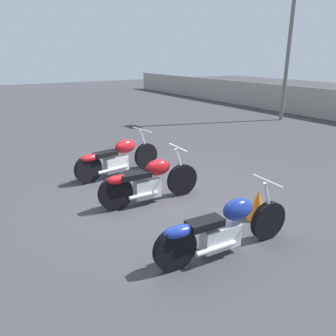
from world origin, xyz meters
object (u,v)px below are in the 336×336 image
at_px(motorcycle_slot_0, 117,158).
at_px(motorcycle_slot_2, 223,228).
at_px(motorcycle_slot_1, 148,181).
at_px(traffic_cone_near, 258,205).
at_px(light_pole_left, 294,5).

height_order(motorcycle_slot_0, motorcycle_slot_2, motorcycle_slot_0).
relative_size(motorcycle_slot_0, motorcycle_slot_2, 0.99).
bearing_deg(motorcycle_slot_2, motorcycle_slot_1, -175.09).
height_order(motorcycle_slot_0, traffic_cone_near, motorcycle_slot_0).
bearing_deg(motorcycle_slot_0, motorcycle_slot_1, -12.10).
xyz_separation_m(motorcycle_slot_1, motorcycle_slot_2, (2.03, 0.03, -0.02)).
xyz_separation_m(motorcycle_slot_0, motorcycle_slot_2, (3.70, -0.09, -0.02)).
distance_m(motorcycle_slot_0, motorcycle_slot_1, 1.68).
height_order(motorcycle_slot_0, motorcycle_slot_1, motorcycle_slot_1).
relative_size(motorcycle_slot_2, traffic_cone_near, 4.08).
height_order(light_pole_left, traffic_cone_near, light_pole_left).
height_order(motorcycle_slot_1, traffic_cone_near, motorcycle_slot_1).
distance_m(light_pole_left, motorcycle_slot_1, 10.71).
relative_size(motorcycle_slot_1, motorcycle_slot_2, 0.92).
bearing_deg(traffic_cone_near, motorcycle_slot_1, -142.37).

